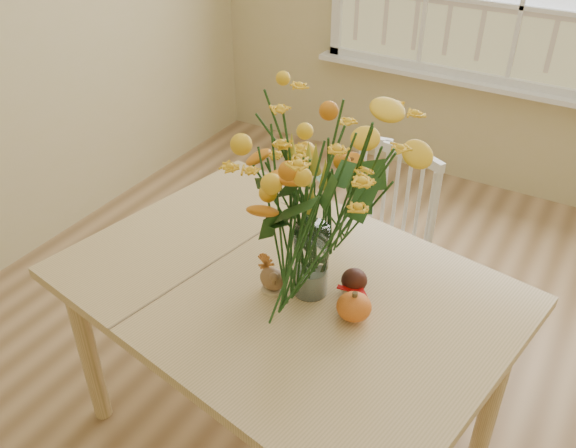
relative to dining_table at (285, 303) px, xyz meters
The scene contains 7 objects.
floor 0.70m from the dining_table, 31.69° to the left, with size 4.00×4.50×0.01m, color olive.
dining_table is the anchor object (origin of this frame).
windsor_chair 0.76m from the dining_table, 86.75° to the left, with size 0.48×0.46×0.89m.
flower_vase 0.47m from the dining_table, ahead, with size 0.52×0.52×0.62m.
pumpkin 0.30m from the dining_table, ahead, with size 0.11×0.11×0.08m, color #DD5D1A.
turkey_figurine 0.15m from the dining_table, 105.15° to the right, with size 0.10×0.08×0.11m.
dark_gourd 0.26m from the dining_table, 20.25° to the left, with size 0.13×0.11×0.08m.
Camera 1 is at (0.64, -1.43, 2.04)m, focal length 38.00 mm.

